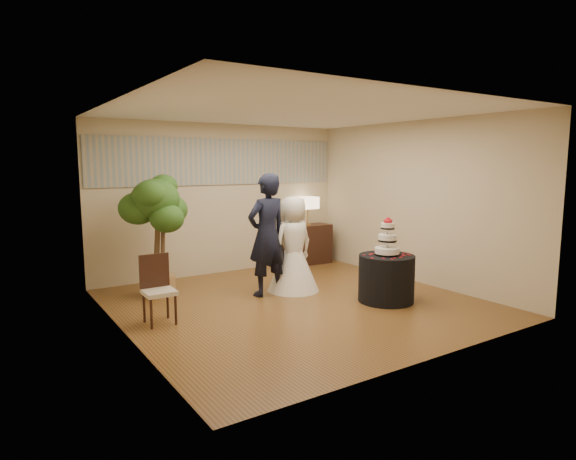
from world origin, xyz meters
TOP-DOWN VIEW (x-y plane):
  - floor at (0.00, 0.00)m, footprint 5.00×5.00m
  - ceiling at (0.00, 0.00)m, footprint 5.00×5.00m
  - wall_back at (0.00, 2.50)m, footprint 5.00×0.06m
  - wall_front at (0.00, -2.50)m, footprint 5.00×0.06m
  - wall_left at (-2.50, 0.00)m, footprint 0.06×5.00m
  - wall_right at (2.50, 0.00)m, footprint 0.06×5.00m
  - mural_border at (0.00, 2.48)m, footprint 4.90×0.02m
  - groom at (-0.13, 0.64)m, footprint 0.75×0.54m
  - bride at (0.36, 0.64)m, footprint 0.93×0.93m
  - cake_table at (1.18, -0.65)m, footprint 1.00×1.00m
  - wedding_cake at (1.18, -0.65)m, footprint 0.37×0.37m
  - console at (1.79, 2.25)m, footprint 0.99×0.47m
  - table_lamp at (1.79, 2.25)m, footprint 0.35×0.35m
  - ficus_tree at (-1.60, 1.51)m, footprint 1.05×1.05m
  - side_chair at (-2.01, 0.22)m, footprint 0.42×0.44m

SIDE VIEW (x-z plane):
  - floor at x=0.00m, z-range 0.00..0.00m
  - cake_table at x=1.18m, z-range 0.00..0.71m
  - console at x=1.79m, z-range 0.00..0.81m
  - side_chair at x=-2.01m, z-range 0.00..0.89m
  - bride at x=0.36m, z-range 0.00..1.55m
  - groom at x=-0.13m, z-range 0.00..1.92m
  - ficus_tree at x=-1.60m, z-range 0.00..1.94m
  - wedding_cake at x=1.18m, z-range 0.71..1.28m
  - table_lamp at x=1.79m, z-range 0.81..1.39m
  - wall_back at x=0.00m, z-range 0.00..2.80m
  - wall_front at x=0.00m, z-range 0.00..2.80m
  - wall_left at x=-2.50m, z-range 0.00..2.80m
  - wall_right at x=2.50m, z-range 0.00..2.80m
  - mural_border at x=0.00m, z-range 1.68..2.52m
  - ceiling at x=0.00m, z-range 2.80..2.80m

